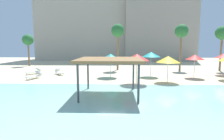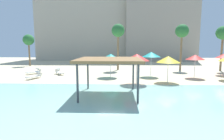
% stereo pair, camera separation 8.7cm
% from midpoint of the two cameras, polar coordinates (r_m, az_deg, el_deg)
% --- Properties ---
extents(ground_plane, '(80.00, 80.00, 0.00)m').
position_cam_midpoint_polar(ground_plane, '(15.08, -0.06, -5.92)').
color(ground_plane, beige).
extents(lagoon_water, '(44.00, 13.50, 0.04)m').
position_cam_midpoint_polar(lagoon_water, '(10.05, -1.28, -12.85)').
color(lagoon_water, '#99D1C6').
rests_on(lagoon_water, ground).
extents(shade_pavilion, '(4.41, 4.41, 2.67)m').
position_cam_midpoint_polar(shade_pavilion, '(12.58, -0.71, 2.96)').
color(shade_pavilion, '#42474C').
rests_on(shade_pavilion, ground).
extents(beach_umbrella_teal_0, '(2.12, 2.12, 2.86)m').
position_cam_midpoint_polar(beach_umbrella_teal_0, '(21.30, 12.54, 4.86)').
color(beach_umbrella_teal_0, silver).
rests_on(beach_umbrella_teal_0, ground).
extents(beach_umbrella_red_3, '(2.35, 2.35, 2.83)m').
position_cam_midpoint_polar(beach_umbrella_red_3, '(16.79, 8.06, 4.05)').
color(beach_umbrella_red_3, silver).
rests_on(beach_umbrella_red_3, ground).
extents(beach_umbrella_red_4, '(2.05, 2.05, 2.60)m').
position_cam_midpoint_polar(beach_umbrella_red_4, '(21.93, 25.16, 3.73)').
color(beach_umbrella_red_4, silver).
rests_on(beach_umbrella_red_4, ground).
extents(beach_umbrella_yellow_5, '(2.29, 2.29, 2.57)m').
position_cam_midpoint_polar(beach_umbrella_yellow_5, '(18.24, 17.64, 3.26)').
color(beach_umbrella_yellow_5, silver).
rests_on(beach_umbrella_yellow_5, ground).
extents(beach_umbrella_teal_6, '(2.23, 2.23, 2.66)m').
position_cam_midpoint_polar(beach_umbrella_teal_6, '(20.34, -0.34, 4.31)').
color(beach_umbrella_teal_6, silver).
rests_on(beach_umbrella_teal_6, ground).
extents(lounge_chair_0, '(1.50, 1.93, 0.74)m').
position_cam_midpoint_polar(lounge_chair_0, '(24.89, -23.39, -0.38)').
color(lounge_chair_0, white).
rests_on(lounge_chair_0, ground).
extents(lounge_chair_1, '(1.19, 1.99, 0.74)m').
position_cam_midpoint_polar(lounge_chair_1, '(21.31, -23.27, -1.63)').
color(lounge_chair_1, white).
rests_on(lounge_chair_1, ground).
extents(lounge_chair_2, '(1.58, 1.90, 0.74)m').
position_cam_midpoint_polar(lounge_chair_2, '(23.38, -16.37, -0.54)').
color(lounge_chair_2, white).
rests_on(lounge_chair_2, ground).
extents(palm_tree_0, '(1.90, 1.90, 6.64)m').
position_cam_midpoint_polar(palm_tree_0, '(28.18, 21.50, 11.17)').
color(palm_tree_0, brown).
rests_on(palm_tree_0, ground).
extents(palm_tree_1, '(1.90, 1.90, 6.74)m').
position_cam_midpoint_polar(palm_tree_1, '(26.64, 2.05, 12.12)').
color(palm_tree_1, brown).
rests_on(palm_tree_1, ground).
extents(palm_tree_2, '(1.90, 1.90, 5.57)m').
position_cam_midpoint_polar(palm_tree_2, '(35.11, -25.02, 8.53)').
color(palm_tree_2, brown).
rests_on(palm_tree_2, ground).
extents(palm_tree_3, '(1.90, 1.90, 6.32)m').
position_cam_midpoint_polar(palm_tree_3, '(29.86, 31.99, 9.74)').
color(palm_tree_3, brown).
rests_on(palm_tree_3, ground).
extents(hotel_block_0, '(23.78, 10.85, 20.54)m').
position_cam_midpoint_polar(hotel_block_0, '(49.56, -7.89, 15.40)').
color(hotel_block_0, '#B2A893').
rests_on(hotel_block_0, ground).
extents(hotel_block_1, '(16.36, 11.15, 15.38)m').
position_cam_midpoint_polar(hotel_block_1, '(47.77, 14.42, 12.42)').
color(hotel_block_1, '#9E9384').
rests_on(hotel_block_1, ground).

